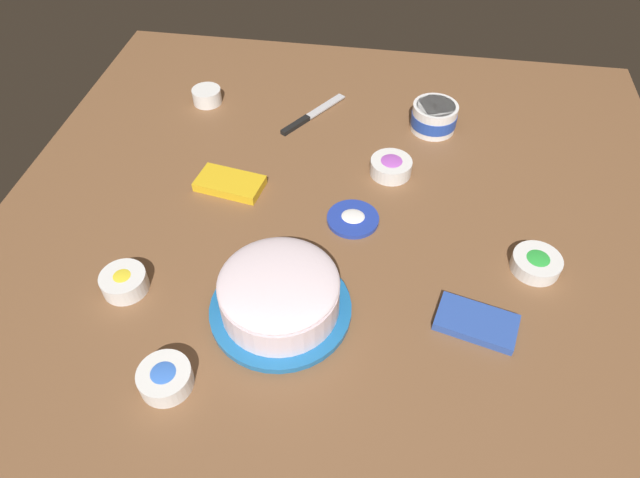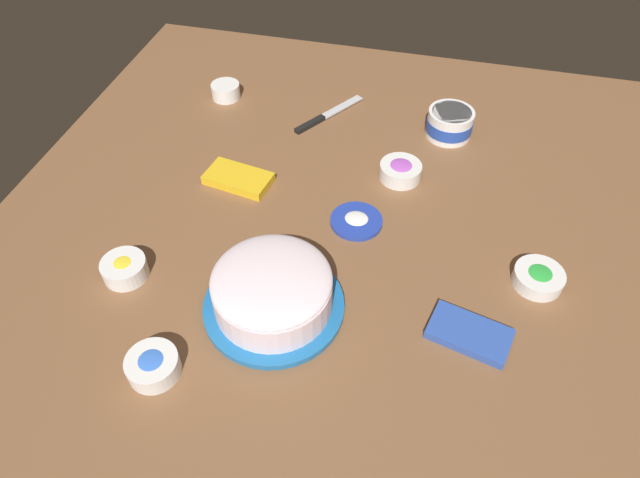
% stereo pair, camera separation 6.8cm
% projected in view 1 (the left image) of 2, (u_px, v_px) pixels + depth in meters
% --- Properties ---
extents(ground_plane, '(1.54, 1.54, 0.00)m').
position_uv_depth(ground_plane, '(338.00, 222.00, 1.23)').
color(ground_plane, brown).
extents(frosted_cake, '(0.27, 0.27, 0.10)m').
position_uv_depth(frosted_cake, '(280.00, 296.00, 1.03)').
color(frosted_cake, '#1E6BB2').
rests_on(frosted_cake, ground_plane).
extents(frosting_tub, '(0.12, 0.12, 0.07)m').
position_uv_depth(frosting_tub, '(434.00, 117.00, 1.44)').
color(frosting_tub, white).
rests_on(frosting_tub, ground_plane).
extents(frosting_tub_lid, '(0.12, 0.12, 0.02)m').
position_uv_depth(frosting_tub_lid, '(353.00, 219.00, 1.23)').
color(frosting_tub_lid, '#233DAD').
rests_on(frosting_tub_lid, ground_plane).
extents(spreading_knife, '(0.15, 0.21, 0.01)m').
position_uv_depth(spreading_knife, '(308.00, 117.00, 1.49)').
color(spreading_knife, silver).
rests_on(spreading_knife, ground_plane).
extents(sprinkle_bowl_orange, '(0.08, 0.08, 0.04)m').
position_uv_depth(sprinkle_bowl_orange, '(207.00, 95.00, 1.53)').
color(sprinkle_bowl_orange, white).
rests_on(sprinkle_bowl_orange, ground_plane).
extents(sprinkle_bowl_blue, '(0.09, 0.09, 0.04)m').
position_uv_depth(sprinkle_bowl_blue, '(165.00, 378.00, 0.95)').
color(sprinkle_bowl_blue, white).
rests_on(sprinkle_bowl_blue, ground_plane).
extents(sprinkle_bowl_rainbow, '(0.10, 0.10, 0.04)m').
position_uv_depth(sprinkle_bowl_rainbow, '(391.00, 166.00, 1.33)').
color(sprinkle_bowl_rainbow, white).
rests_on(sprinkle_bowl_rainbow, ground_plane).
extents(sprinkle_bowl_green, '(0.10, 0.10, 0.03)m').
position_uv_depth(sprinkle_bowl_green, '(536.00, 263.00, 1.13)').
color(sprinkle_bowl_green, white).
rests_on(sprinkle_bowl_green, ground_plane).
extents(sprinkle_bowl_yellow, '(0.09, 0.09, 0.04)m').
position_uv_depth(sprinkle_bowl_yellow, '(124.00, 281.00, 1.09)').
color(sprinkle_bowl_yellow, white).
rests_on(sprinkle_bowl_yellow, ground_plane).
extents(candy_box_lower, '(0.17, 0.11, 0.02)m').
position_uv_depth(candy_box_lower, '(230.00, 183.00, 1.30)').
color(candy_box_lower, yellow).
rests_on(candy_box_lower, ground_plane).
extents(candy_box_upper, '(0.16, 0.12, 0.02)m').
position_uv_depth(candy_box_upper, '(476.00, 322.00, 1.04)').
color(candy_box_upper, '#2D51B2').
rests_on(candy_box_upper, ground_plane).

